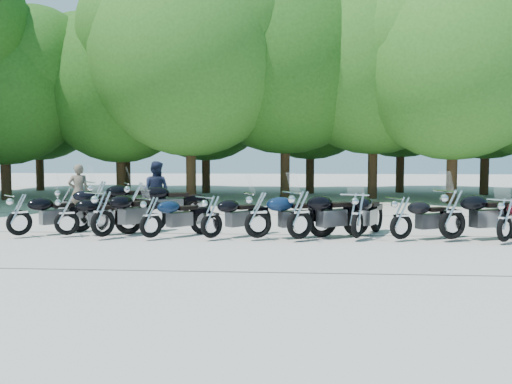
# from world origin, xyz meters

# --- Properties ---
(ground) EXTENTS (90.00, 90.00, 0.00)m
(ground) POSITION_xyz_m (0.00, 0.00, 0.00)
(ground) COLOR #A7A097
(ground) RESTS_ON ground
(tree_1) EXTENTS (6.97, 6.97, 8.55)m
(tree_1) POSITION_xyz_m (-12.04, 11.24, 5.06)
(tree_1) COLOR #3A2614
(tree_1) RESTS_ON ground
(tree_2) EXTENTS (7.31, 7.31, 8.97)m
(tree_2) POSITION_xyz_m (-7.25, 12.84, 5.31)
(tree_2) COLOR #3A2614
(tree_2) RESTS_ON ground
(tree_3) EXTENTS (8.70, 8.70, 10.67)m
(tree_3) POSITION_xyz_m (-3.57, 11.24, 6.32)
(tree_3) COLOR #3A2614
(tree_3) RESTS_ON ground
(tree_4) EXTENTS (9.13, 9.13, 11.20)m
(tree_4) POSITION_xyz_m (0.54, 13.09, 6.64)
(tree_4) COLOR #3A2614
(tree_4) RESTS_ON ground
(tree_5) EXTENTS (9.04, 9.04, 11.10)m
(tree_5) POSITION_xyz_m (4.61, 13.20, 6.57)
(tree_5) COLOR #3A2614
(tree_5) RESTS_ON ground
(tree_6) EXTENTS (8.00, 8.00, 9.82)m
(tree_6) POSITION_xyz_m (7.55, 10.82, 5.81)
(tree_6) COLOR #3A2614
(tree_6) RESTS_ON ground
(tree_9) EXTENTS (7.59, 7.59, 9.32)m
(tree_9) POSITION_xyz_m (-13.53, 17.59, 5.52)
(tree_9) COLOR #3A2614
(tree_9) RESTS_ON ground
(tree_10) EXTENTS (7.78, 7.78, 9.55)m
(tree_10) POSITION_xyz_m (-8.29, 16.97, 5.66)
(tree_10) COLOR #3A2614
(tree_10) RESTS_ON ground
(tree_11) EXTENTS (7.56, 7.56, 9.28)m
(tree_11) POSITION_xyz_m (-3.76, 16.43, 5.49)
(tree_11) COLOR #3A2614
(tree_11) RESTS_ON ground
(tree_12) EXTENTS (7.88, 7.88, 9.67)m
(tree_12) POSITION_xyz_m (1.80, 16.47, 5.72)
(tree_12) COLOR #3A2614
(tree_12) RESTS_ON ground
(tree_13) EXTENTS (8.31, 8.31, 10.20)m
(tree_13) POSITION_xyz_m (6.69, 17.47, 6.04)
(tree_13) COLOR #3A2614
(tree_13) RESTS_ON ground
(tree_14) EXTENTS (8.02, 8.02, 9.84)m
(tree_14) POSITION_xyz_m (10.68, 16.09, 5.83)
(tree_14) COLOR #3A2614
(tree_14) RESTS_ON ground
(motorcycle_0) EXTENTS (2.01, 2.04, 1.24)m
(motorcycle_0) POSITION_xyz_m (-5.80, 0.48, 0.62)
(motorcycle_0) COLOR black
(motorcycle_0) RESTS_ON ground
(motorcycle_1) EXTENTS (2.18, 1.48, 1.19)m
(motorcycle_1) POSITION_xyz_m (-4.66, 0.65, 0.59)
(motorcycle_1) COLOR black
(motorcycle_1) RESTS_ON ground
(motorcycle_2) EXTENTS (1.89, 2.37, 1.34)m
(motorcycle_2) POSITION_xyz_m (-3.65, 0.39, 0.67)
(motorcycle_2) COLOR black
(motorcycle_2) RESTS_ON ground
(motorcycle_3) EXTENTS (1.92, 1.95, 1.19)m
(motorcycle_3) POSITION_xyz_m (-2.45, 0.36, 0.59)
(motorcycle_3) COLOR #0C1B34
(motorcycle_3) RESTS_ON ground
(motorcycle_4) EXTENTS (1.99, 2.01, 1.23)m
(motorcycle_4) POSITION_xyz_m (-0.99, 0.42, 0.61)
(motorcycle_4) COLOR black
(motorcycle_4) RESTS_ON ground
(motorcycle_5) EXTENTS (2.45, 1.57, 1.33)m
(motorcycle_5) POSITION_xyz_m (0.12, 0.47, 0.67)
(motorcycle_5) COLOR #0D1D3A
(motorcycle_5) RESTS_ON ground
(motorcycle_6) EXTENTS (2.42, 1.98, 1.37)m
(motorcycle_6) POSITION_xyz_m (1.11, 0.38, 0.69)
(motorcycle_6) COLOR black
(motorcycle_6) RESTS_ON ground
(motorcycle_7) EXTENTS (1.58, 2.40, 1.31)m
(motorcycle_7) POSITION_xyz_m (2.49, 0.63, 0.65)
(motorcycle_7) COLOR black
(motorcycle_7) RESTS_ON ground
(motorcycle_8) EXTENTS (2.21, 1.55, 1.21)m
(motorcycle_8) POSITION_xyz_m (3.51, 0.56, 0.61)
(motorcycle_8) COLOR black
(motorcycle_8) RESTS_ON ground
(motorcycle_9) EXTENTS (2.60, 1.64, 1.41)m
(motorcycle_9) POSITION_xyz_m (4.70, 0.60, 0.70)
(motorcycle_9) COLOR black
(motorcycle_9) RESTS_ON ground
(motorcycle_10) EXTENTS (2.00, 1.94, 1.21)m
(motorcycle_10) POSITION_xyz_m (5.80, 0.34, 0.60)
(motorcycle_10) COLOR black
(motorcycle_10) RESTS_ON ground
(motorcycle_11) EXTENTS (2.33, 1.40, 1.26)m
(motorcycle_11) POSITION_xyz_m (-5.80, 3.20, 0.63)
(motorcycle_11) COLOR black
(motorcycle_11) RESTS_ON ground
(motorcycle_12) EXTENTS (2.44, 2.30, 1.45)m
(motorcycle_12) POSITION_xyz_m (-4.81, 3.28, 0.73)
(motorcycle_12) COLOR black
(motorcycle_12) RESTS_ON ground
(motorcycle_13) EXTENTS (2.62, 1.74, 1.43)m
(motorcycle_13) POSITION_xyz_m (-3.62, 3.06, 0.71)
(motorcycle_13) COLOR black
(motorcycle_13) RESTS_ON ground
(rider_0) EXTENTS (0.75, 0.63, 1.76)m
(rider_0) POSITION_xyz_m (-5.86, 4.35, 0.88)
(rider_0) COLOR brown
(rider_0) RESTS_ON ground
(rider_1) EXTENTS (1.03, 0.87, 1.85)m
(rider_1) POSITION_xyz_m (-3.36, 4.32, 0.93)
(rider_1) COLOR #1D243D
(rider_1) RESTS_ON ground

